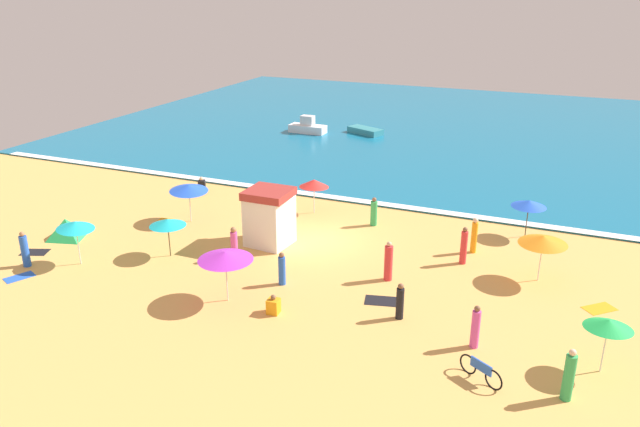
# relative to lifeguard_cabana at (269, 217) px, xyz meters

# --- Properties ---
(ground_plane) EXTENTS (60.00, 60.00, 0.00)m
(ground_plane) POSITION_rel_lifeguard_cabana_xyz_m (2.22, 1.43, -1.47)
(ground_plane) COLOR #E0A856
(ocean_water) EXTENTS (60.00, 44.00, 0.10)m
(ocean_water) POSITION_rel_lifeguard_cabana_xyz_m (2.22, 29.43, -1.42)
(ocean_water) COLOR #146B93
(ocean_water) RESTS_ON ground_plane
(wave_breaker_foam) EXTENTS (57.00, 0.70, 0.01)m
(wave_breaker_foam) POSITION_rel_lifeguard_cabana_xyz_m (2.22, 7.73, -1.37)
(wave_breaker_foam) COLOR white
(wave_breaker_foam) RESTS_ON ocean_water
(lifeguard_cabana) EXTENTS (2.17, 2.10, 2.89)m
(lifeguard_cabana) POSITION_rel_lifeguard_cabana_xyz_m (0.00, 0.00, 0.00)
(lifeguard_cabana) COLOR white
(lifeguard_cabana) RESTS_ON ground_plane
(beach_umbrella_0) EXTENTS (2.84, 2.85, 2.19)m
(beach_umbrella_0) POSITION_rel_lifeguard_cabana_xyz_m (12.94, 1.01, 0.49)
(beach_umbrella_0) COLOR silver
(beach_umbrella_0) RESTS_ON ground_plane
(beach_umbrella_1) EXTENTS (3.01, 3.01, 2.20)m
(beach_umbrella_1) POSITION_rel_lifeguard_cabana_xyz_m (-5.50, 1.08, 0.48)
(beach_umbrella_1) COLOR silver
(beach_umbrella_1) RESTS_ON ground_plane
(beach_umbrella_2) EXTENTS (2.19, 2.20, 2.04)m
(beach_umbrella_2) POSITION_rel_lifeguard_cabana_xyz_m (0.28, 5.00, 0.31)
(beach_umbrella_2) COLOR silver
(beach_umbrella_2) RESTS_ON ground_plane
(beach_umbrella_3) EXTENTS (2.71, 2.71, 2.23)m
(beach_umbrella_3) POSITION_rel_lifeguard_cabana_xyz_m (1.11, -6.02, 0.57)
(beach_umbrella_3) COLOR silver
(beach_umbrella_3) RESTS_ON ground_plane
(beach_umbrella_4) EXTENTS (2.40, 2.40, 1.92)m
(beach_umbrella_4) POSITION_rel_lifeguard_cabana_xyz_m (-3.79, -3.22, 0.27)
(beach_umbrella_4) COLOR #4C3823
(beach_umbrella_4) RESTS_ON ground_plane
(beach_umbrella_5) EXTENTS (2.01, 2.02, 2.06)m
(beach_umbrella_5) POSITION_rel_lifeguard_cabana_xyz_m (15.52, -5.41, 0.38)
(beach_umbrella_5) COLOR silver
(beach_umbrella_5) RESTS_ON ground_plane
(beach_umbrella_6) EXTENTS (1.90, 1.88, 2.24)m
(beach_umbrella_6) POSITION_rel_lifeguard_cabana_xyz_m (-7.16, -5.65, 0.50)
(beach_umbrella_6) COLOR silver
(beach_umbrella_6) RESTS_ON ground_plane
(beach_umbrella_7) EXTENTS (2.44, 2.45, 2.03)m
(beach_umbrella_7) POSITION_rel_lifeguard_cabana_xyz_m (11.89, 6.07, 0.36)
(beach_umbrella_7) COLOR #4C3823
(beach_umbrella_7) RESTS_ON ground_plane
(beach_tent) EXTENTS (2.42, 2.32, 1.03)m
(beach_tent) POSITION_rel_lifeguard_cabana_xyz_m (-10.17, -3.37, -0.96)
(beach_tent) COLOR green
(beach_tent) RESTS_ON ground_plane
(parked_bicycle) EXTENTS (1.58, 1.00, 0.76)m
(parked_bicycle) POSITION_rel_lifeguard_cabana_xyz_m (11.80, -7.54, -1.09)
(parked_bicycle) COLOR black
(parked_bicycle) RESTS_ON ground_plane
(beachgoer_0) EXTENTS (0.57, 0.57, 1.00)m
(beachgoer_0) POSITION_rel_lifeguard_cabana_xyz_m (-7.78, 5.70, -1.04)
(beachgoer_0) COLOR black
(beachgoer_0) RESTS_ON ground_plane
(beachgoer_1) EXTENTS (0.50, 0.50, 0.82)m
(beachgoer_1) POSITION_rel_lifeguard_cabana_xyz_m (3.37, -6.23, -1.14)
(beachgoer_1) COLOR orange
(beachgoer_1) RESTS_ON ground_plane
(beachgoer_2) EXTENTS (0.41, 0.41, 1.85)m
(beachgoer_2) POSITION_rel_lifeguard_cabana_xyz_m (6.74, -1.57, -0.61)
(beachgoer_2) COLOR red
(beachgoer_2) RESTS_ON ground_plane
(beachgoer_3) EXTENTS (0.37, 0.37, 1.54)m
(beachgoer_3) POSITION_rel_lifeguard_cabana_xyz_m (8.16, -4.65, -0.75)
(beachgoer_3) COLOR black
(beachgoer_3) RESTS_ON ground_plane
(beachgoer_4) EXTENTS (0.41, 0.41, 1.74)m
(beachgoer_4) POSITION_rel_lifeguard_cabana_xyz_m (-9.30, -6.82, -0.66)
(beachgoer_4) COLOR blue
(beachgoer_4) RESTS_ON ground_plane
(beachgoer_5) EXTENTS (0.46, 0.46, 1.68)m
(beachgoer_5) POSITION_rel_lifeguard_cabana_xyz_m (-0.68, -2.38, -0.67)
(beachgoer_5) COLOR #D84CA5
(beachgoer_5) RESTS_ON ground_plane
(beachgoer_6) EXTENTS (0.45, 0.45, 1.53)m
(beachgoer_6) POSITION_rel_lifeguard_cabana_xyz_m (2.57, -3.80, -0.75)
(beachgoer_6) COLOR blue
(beachgoer_6) RESTS_ON ground_plane
(beachgoer_7) EXTENTS (0.50, 0.50, 1.85)m
(beachgoer_7) POSITION_rel_lifeguard_cabana_xyz_m (14.50, -7.48, -0.60)
(beachgoer_7) COLOR green
(beachgoer_7) RESTS_ON ground_plane
(beachgoer_8) EXTENTS (0.38, 0.38, 1.82)m
(beachgoer_8) POSITION_rel_lifeguard_cabana_xyz_m (9.72, 2.96, -0.58)
(beachgoer_8) COLOR orange
(beachgoer_8) RESTS_ON ground_plane
(beachgoer_9) EXTENTS (0.52, 0.52, 1.61)m
(beachgoer_9) POSITION_rel_lifeguard_cabana_xyz_m (4.06, 4.48, -0.73)
(beachgoer_9) COLOR green
(beachgoer_9) RESTS_ON ground_plane
(beachgoer_10) EXTENTS (0.47, 0.47, 0.80)m
(beachgoer_10) POSITION_rel_lifeguard_cabana_xyz_m (-1.91, 2.51, -1.14)
(beachgoer_10) COLOR red
(beachgoer_10) RESTS_ON ground_plane
(beachgoer_11) EXTENTS (0.44, 0.44, 1.70)m
(beachgoer_11) POSITION_rel_lifeguard_cabana_xyz_m (11.25, -5.57, -0.67)
(beachgoer_11) COLOR #D84CA5
(beachgoer_11) RESTS_ON ground_plane
(beachgoer_12) EXTENTS (0.38, 0.38, 1.84)m
(beachgoer_12) POSITION_rel_lifeguard_cabana_xyz_m (9.49, 1.47, -0.60)
(beachgoer_12) COLOR red
(beachgoer_12) RESTS_ON ground_plane
(beach_towel_0) EXTENTS (1.63, 1.20, 0.01)m
(beach_towel_0) POSITION_rel_lifeguard_cabana_xyz_m (7.12, -3.56, -1.47)
(beach_towel_0) COLOR black
(beach_towel_0) RESTS_ON ground_plane
(beach_towel_1) EXTENTS (1.16, 1.44, 0.01)m
(beach_towel_1) POSITION_rel_lifeguard_cabana_xyz_m (-8.69, -7.86, -1.47)
(beach_towel_1) COLOR blue
(beach_towel_1) RESTS_ON ground_plane
(beach_towel_2) EXTENTS (1.14, 0.88, 0.01)m
(beach_towel_2) POSITION_rel_lifeguard_cabana_xyz_m (-6.79, 0.59, -1.47)
(beach_towel_2) COLOR orange
(beach_towel_2) RESTS_ON ground_plane
(beach_towel_3) EXTENTS (1.47, 1.44, 0.01)m
(beach_towel_3) POSITION_rel_lifeguard_cabana_xyz_m (15.50, -0.71, -1.47)
(beach_towel_3) COLOR orange
(beach_towel_3) RESTS_ON ground_plane
(beach_towel_4) EXTENTS (1.48, 1.24, 0.01)m
(beach_towel_4) POSITION_rel_lifeguard_cabana_xyz_m (-10.21, -5.51, -1.47)
(beach_towel_4) COLOR black
(beach_towel_4) RESTS_ON ground_plane
(small_boat_0) EXTENTS (3.21, 1.31, 1.49)m
(small_boat_0) POSITION_rel_lifeguard_cabana_xyz_m (-8.09, 22.85, -0.88)
(small_boat_0) COLOR white
(small_boat_0) RESTS_ON ocean_water
(small_boat_1) EXTENTS (3.39, 2.43, 0.51)m
(small_boat_1) POSITION_rel_lifeguard_cabana_xyz_m (-3.32, 24.45, -1.12)
(small_boat_1) COLOR teal
(small_boat_1) RESTS_ON ocean_water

